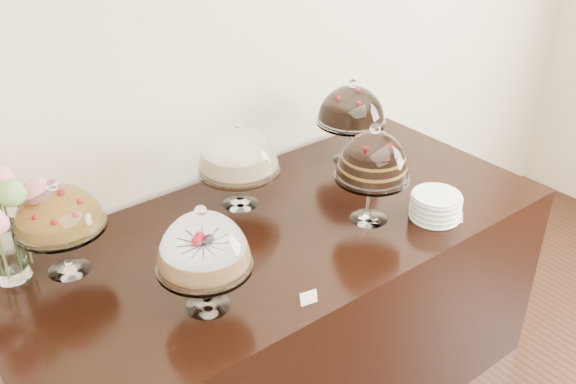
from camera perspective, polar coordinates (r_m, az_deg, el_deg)
wall_back at (r=2.76m, az=-4.88°, el=13.75°), size 5.00×0.04×3.00m
display_counter at (r=2.77m, az=-0.65°, el=-10.96°), size 2.20×1.00×0.90m
cake_stand_sugar_sponge at (r=2.00m, az=-7.53°, el=-4.83°), size 0.31×0.31×0.38m
cake_stand_choco_layer at (r=2.44m, az=7.57°, el=2.89°), size 0.29×0.29×0.41m
cake_stand_cheesecake at (r=2.55m, az=-4.46°, el=3.40°), size 0.33×0.33×0.37m
cake_stand_dark_choco at (r=2.91m, az=5.66°, el=7.42°), size 0.31×0.31×0.39m
cake_stand_fruit_tart at (r=2.28m, az=-19.77°, el=-1.76°), size 0.31×0.31×0.36m
plate_stack at (r=2.60m, az=12.98°, el=-1.23°), size 0.20×0.20×0.10m
price_card_left at (r=2.12m, az=1.84°, el=-9.38°), size 0.06×0.03×0.04m
price_card_right at (r=2.60m, az=14.66°, el=-2.27°), size 0.06×0.04×0.04m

